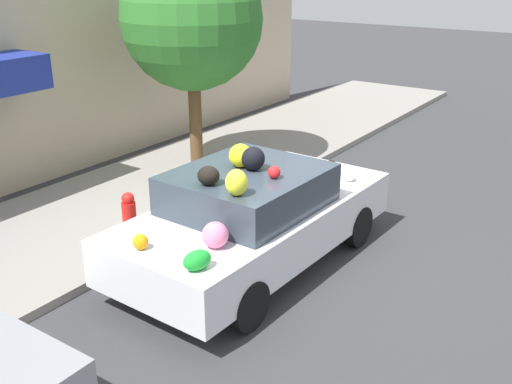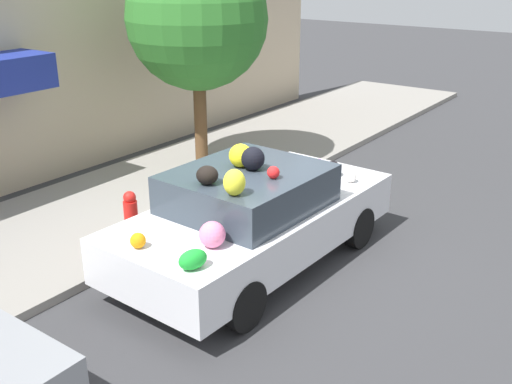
# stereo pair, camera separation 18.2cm
# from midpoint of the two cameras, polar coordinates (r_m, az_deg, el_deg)

# --- Properties ---
(ground_plane) EXTENTS (60.00, 60.00, 0.00)m
(ground_plane) POSITION_cam_midpoint_polar(r_m,az_deg,el_deg) (8.33, -0.54, -6.34)
(ground_plane) COLOR #38383A
(sidewalk_curb) EXTENTS (24.00, 3.20, 0.12)m
(sidewalk_curb) POSITION_cam_midpoint_polar(r_m,az_deg,el_deg) (10.00, -13.07, -1.62)
(sidewalk_curb) COLOR gray
(sidewalk_curb) RESTS_ON ground
(building_facade) EXTENTS (18.00, 1.20, 4.90)m
(building_facade) POSITION_cam_midpoint_polar(r_m,az_deg,el_deg) (11.05, -22.46, 12.33)
(building_facade) COLOR #C6B293
(building_facade) RESTS_ON ground
(street_tree) EXTENTS (2.53, 2.53, 4.02)m
(street_tree) POSITION_cam_midpoint_polar(r_m,az_deg,el_deg) (11.03, -5.15, 16.08)
(street_tree) COLOR brown
(street_tree) RESTS_ON sidewalk_curb
(fire_hydrant) EXTENTS (0.20, 0.20, 0.70)m
(fire_hydrant) POSITION_cam_midpoint_polar(r_m,az_deg,el_deg) (8.70, -11.24, -2.13)
(fire_hydrant) COLOR red
(fire_hydrant) RESTS_ON sidewalk_curb
(art_car) EXTENTS (4.25, 1.98, 1.69)m
(art_car) POSITION_cam_midpoint_polar(r_m,az_deg,el_deg) (7.86, 0.46, -2.23)
(art_car) COLOR silver
(art_car) RESTS_ON ground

